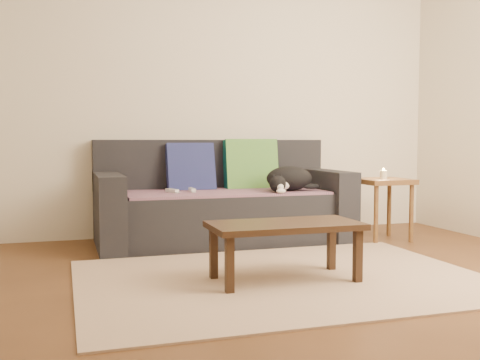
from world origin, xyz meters
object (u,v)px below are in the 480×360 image
object	(u,v)px
cat	(288,179)
side_table	(383,189)
wii_remote_b	(192,190)
sofa	(221,205)
coffee_table	(285,230)
wii_remote_a	(172,191)

from	to	relation	value
cat	side_table	bearing A→B (deg)	-14.91
wii_remote_b	side_table	xyz separation A→B (m)	(1.63, -0.27, -0.02)
sofa	side_table	bearing A→B (deg)	-15.06
cat	wii_remote_b	bearing A→B (deg)	162.13
sofa	wii_remote_b	distance (m)	0.33
cat	coffee_table	xyz separation A→B (m)	(-0.53, -1.22, -0.22)
sofa	wii_remote_a	world-z (taller)	sofa
coffee_table	wii_remote_b	bearing A→B (deg)	100.95
sofa	coffee_table	size ratio (longest dim) A/B	2.30
cat	side_table	xyz separation A→B (m)	(0.84, -0.12, -0.10)
sofa	coffee_table	world-z (taller)	sofa
sofa	wii_remote_a	distance (m)	0.48
sofa	wii_remote_a	size ratio (longest dim) A/B	14.00
wii_remote_a	wii_remote_b	world-z (taller)	same
sofa	cat	size ratio (longest dim) A/B	4.36
wii_remote_a	sofa	bearing A→B (deg)	-98.78
wii_remote_a	coffee_table	xyz separation A→B (m)	(0.44, -1.36, -0.14)
wii_remote_a	coffee_table	distance (m)	1.44
sofa	coffee_table	distance (m)	1.47
cat	wii_remote_a	distance (m)	0.98
cat	wii_remote_a	size ratio (longest dim) A/B	3.21
sofa	cat	bearing A→B (deg)	-25.54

